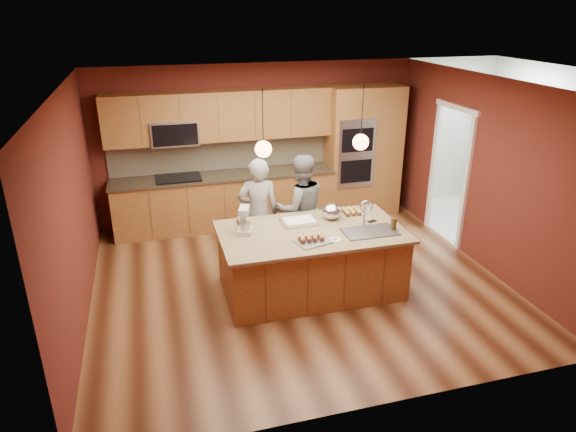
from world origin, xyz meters
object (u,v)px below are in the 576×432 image
object	(u,v)px
person_right	(300,209)
stand_mixer	(245,222)
island	(312,260)
person_left	(258,213)
mixing_bowl	(332,211)

from	to	relation	value
person_right	stand_mixer	world-z (taller)	person_right
island	stand_mixer	xyz separation A→B (m)	(-0.86, 0.18, 0.57)
island	stand_mixer	distance (m)	1.05
person_right	island	bearing A→B (deg)	81.24
person_left	mixing_bowl	distance (m)	1.09
stand_mixer	mixing_bowl	bearing A→B (deg)	23.75
person_left	person_right	size ratio (longest dim) A/B	1.00
person_left	mixing_bowl	xyz separation A→B (m)	(0.88, -0.62, 0.17)
person_left	person_right	world-z (taller)	person_right
stand_mixer	mixing_bowl	xyz separation A→B (m)	(1.22, 0.12, -0.04)
person_right	mixing_bowl	xyz separation A→B (m)	(0.26, -0.62, 0.17)
island	person_left	bearing A→B (deg)	119.25
island	person_right	bearing A→B (deg)	83.13
island	mixing_bowl	world-z (taller)	island
person_left	person_right	bearing A→B (deg)	-173.23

